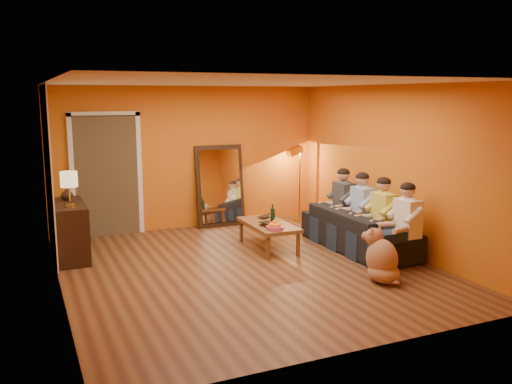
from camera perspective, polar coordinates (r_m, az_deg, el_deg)
name	(u,v)px	position (r m, az deg, el deg)	size (l,w,h in m)	color
room_shell	(237,175)	(7.82, -1.96, 1.83)	(5.00, 5.50, 2.60)	brown
white_accent	(48,172)	(8.64, -21.02, 1.95)	(0.02, 1.90, 2.58)	white
doorway_recess	(106,175)	(9.83, -15.55, 1.70)	(1.06, 0.30, 2.10)	#3F2D19
door_jamb_left	(72,178)	(9.65, -18.79, 1.38)	(0.08, 0.06, 2.20)	white
door_jamb_right	(140,174)	(9.81, -12.15, 1.83)	(0.08, 0.06, 2.20)	white
door_header	(104,114)	(9.62, -15.74, 7.92)	(1.22, 0.06, 0.08)	white
mirror_frame	(220,186)	(10.18, -3.82, 0.67)	(0.92, 0.06, 1.52)	black
mirror_glass	(221,186)	(10.14, -3.74, 0.64)	(0.78, 0.02, 1.36)	white
sideboard	(70,231)	(8.62, -18.96, -3.87)	(0.44, 1.18, 0.85)	black
table_lamp	(69,189)	(8.19, -19.04, 0.28)	(0.24, 0.24, 0.51)	beige
sofa	(359,230)	(8.79, 10.75, -3.91)	(0.87, 2.21, 0.65)	black
coffee_table	(268,236)	(8.71, 1.31, -4.63)	(0.62, 1.22, 0.42)	brown
floor_lamp	(300,185)	(10.56, 4.63, 0.79)	(0.30, 0.24, 1.44)	gold
dog	(382,255)	(7.35, 13.12, -6.44)	(0.40, 0.62, 0.73)	#AB714D
person_far_left	(407,225)	(8.02, 15.63, -3.34)	(0.70, 0.44, 1.22)	silver
person_mid_left	(383,217)	(8.44, 13.27, -2.58)	(0.70, 0.44, 1.22)	gold
person_mid_right	(362,210)	(8.88, 11.13, -1.88)	(0.70, 0.44, 1.22)	#8FA9DD
person_far_right	(344,204)	(9.32, 9.20, -1.25)	(0.70, 0.44, 1.22)	#38383E
fruit_bowl	(275,225)	(8.20, 2.02, -3.47)	(0.26, 0.26, 0.16)	#C0437A
wine_bottle	(273,214)	(8.60, 1.76, -2.32)	(0.07, 0.07, 0.31)	black
tumbler	(272,218)	(8.80, 1.69, -2.75)	(0.10, 0.10, 0.09)	#B27F3F
laptop	(269,217)	(9.04, 1.40, -2.62)	(0.37, 0.24, 0.03)	black
book_lower	(263,226)	(8.40, 0.78, -3.62)	(0.16, 0.22, 0.02)	black
book_mid	(264,225)	(8.41, 0.81, -3.47)	(0.16, 0.22, 0.02)	red
book_upper	(264,224)	(8.39, 0.81, -3.38)	(0.18, 0.24, 0.02)	black
vase	(67,194)	(8.76, -19.30, -0.18)	(0.18, 0.18, 0.19)	black
flowers	(66,178)	(8.72, -19.39, 1.42)	(0.17, 0.17, 0.45)	red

